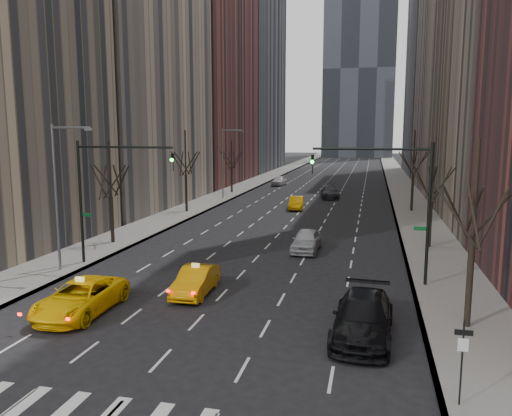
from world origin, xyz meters
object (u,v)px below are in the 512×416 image
Objects in this scene: taxi_suv at (81,298)px; parked_suv_black at (363,317)px; taxi_sedan at (196,281)px; silver_sedan_ahead at (306,240)px.

parked_suv_black reaches higher than taxi_suv.
taxi_sedan is 0.75× the size of parked_suv_black.
taxi_suv is 17.64m from silver_sedan_ahead.
parked_suv_black is (13.32, 0.23, 0.08)m from taxi_suv.
taxi_suv is 13.32m from parked_suv_black.
silver_sedan_ahead is at bearing 109.04° from parked_suv_black.
silver_sedan_ahead reaches higher than taxi_suv.
silver_sedan_ahead reaches higher than taxi_sedan.
taxi_suv is at bearing -176.30° from parked_suv_black.
taxi_suv is at bearing -139.42° from taxi_sedan.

